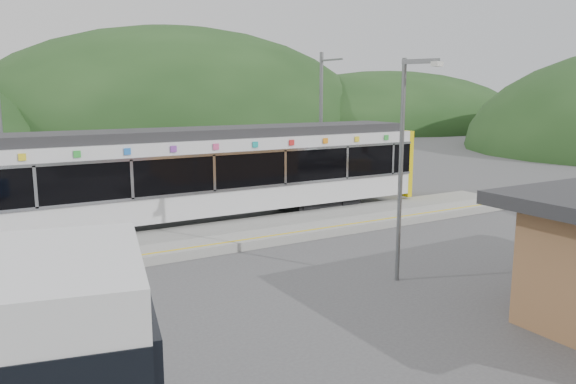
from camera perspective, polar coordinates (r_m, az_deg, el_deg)
ground at (r=17.34m, az=-0.10°, el=-7.10°), size 120.00×120.00×0.00m
hills at (r=24.94m, az=5.98°, el=-1.79°), size 146.00×149.00×26.00m
platform at (r=20.11m, az=-4.90°, el=-4.26°), size 26.00×3.20×0.30m
yellow_line at (r=18.94m, az=-3.19°, el=-4.66°), size 26.00×0.10×0.01m
train at (r=21.82m, az=-10.21°, el=1.89°), size 20.44×3.01×3.74m
catenary_mast_west at (r=22.91m, az=-27.17°, el=5.31°), size 0.18×1.80×7.00m
catenary_mast_east at (r=27.58m, az=3.41°, el=7.05°), size 0.18×1.80×7.00m
lamp_post at (r=15.17m, az=11.75°, el=4.04°), size 0.45×1.11×6.01m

